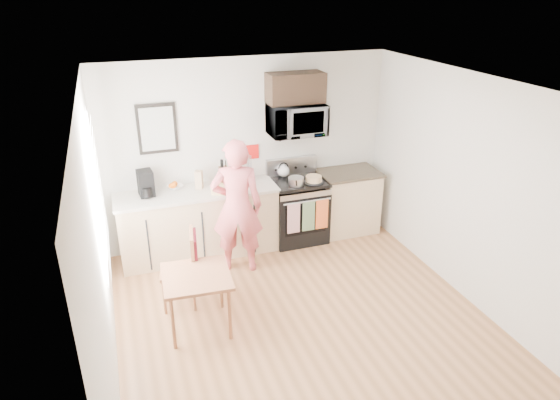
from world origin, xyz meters
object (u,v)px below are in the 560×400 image
object	(u,v)px
dining_table	(197,281)
cake	(314,179)
range	(298,211)
person	(237,207)
microwave	(296,120)
chair	(188,259)

from	to	relation	value
dining_table	cake	bearing A→B (deg)	36.40
range	person	distance (m)	1.24
range	dining_table	xyz separation A→B (m)	(-1.74, -1.57, 0.15)
microwave	cake	distance (m)	0.85
range	cake	bearing A→B (deg)	-43.45
range	cake	size ratio (longest dim) A/B	4.25
range	cake	distance (m)	0.58
dining_table	cake	world-z (taller)	cake
range	microwave	size ratio (longest dim) A/B	1.53
microwave	chair	world-z (taller)	microwave
range	microwave	bearing A→B (deg)	90.06
cake	microwave	bearing A→B (deg)	122.56
range	microwave	world-z (taller)	microwave
range	chair	size ratio (longest dim) A/B	1.25
range	person	world-z (taller)	person
range	cake	xyz separation A→B (m)	(0.17, -0.16, 0.53)
chair	microwave	bearing A→B (deg)	42.97
dining_table	range	bearing A→B (deg)	41.99
chair	cake	size ratio (longest dim) A/B	3.40
microwave	person	size ratio (longest dim) A/B	0.43
dining_table	cake	xyz separation A→B (m)	(1.91, 1.41, 0.38)
range	cake	world-z (taller)	range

